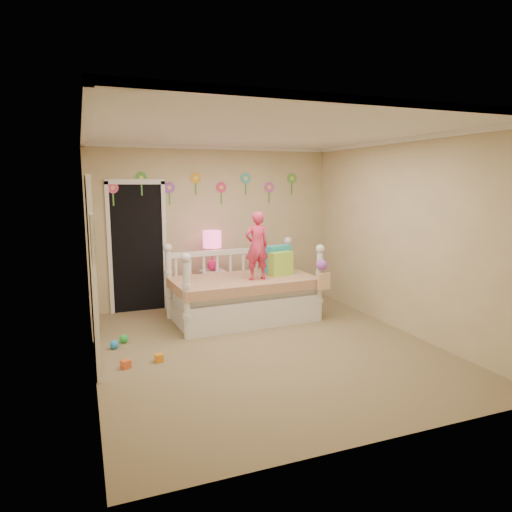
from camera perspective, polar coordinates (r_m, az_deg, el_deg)
name	(u,v)px	position (r m, az deg, el deg)	size (l,w,h in m)	color
floor	(266,347)	(5.76, 1.24, -11.33)	(4.00, 4.50, 0.01)	#7F684C
ceiling	(267,131)	(5.42, 1.34, 15.34)	(4.00, 4.50, 0.01)	white
back_wall	(214,227)	(7.56, -5.22, 3.70)	(4.00, 0.01, 2.60)	tan
left_wall	(88,252)	(5.04, -20.25, 0.42)	(0.01, 4.50, 2.60)	tan
right_wall	(403,236)	(6.47, 17.93, 2.36)	(0.01, 4.50, 2.60)	tan
crown_molding	(267,134)	(5.42, 1.34, 15.03)	(4.00, 4.50, 0.06)	white
daybed	(244,282)	(6.72, -1.57, -3.25)	(2.11, 1.14, 1.15)	white
pillow_turquoise	(278,259)	(7.06, 2.75, -0.37)	(0.42, 0.15, 0.42)	#29C5D1
pillow_lime	(281,264)	(6.84, 3.14, -0.97)	(0.37, 0.14, 0.35)	#AAE746
child	(257,246)	(6.48, 0.09, 1.28)	(0.36, 0.23, 0.98)	#E3335A
nightstand	(213,290)	(7.36, -5.42, -4.22)	(0.38, 0.29, 0.63)	white
table_lamp	(212,244)	(7.23, -5.51, 1.48)	(0.29, 0.29, 0.64)	#EA1F71
closet_doorway	(138,246)	(7.33, -14.60, 1.18)	(0.90, 0.04, 2.07)	black
flower_decals	(209,187)	(7.49, -5.94, 8.54)	(3.40, 0.02, 0.50)	#B2668C
mirror_closet	(93,271)	(5.38, -19.74, -1.74)	(0.07, 1.30, 2.10)	white
wall_picture	(92,238)	(4.11, -19.79, 2.10)	(0.05, 0.34, 0.42)	white
hanging_bag	(322,276)	(6.61, 8.28, -2.44)	(0.20, 0.16, 0.36)	beige
toy_scatter	(144,351)	(5.62, -13.79, -11.52)	(0.80, 1.30, 0.11)	#996666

